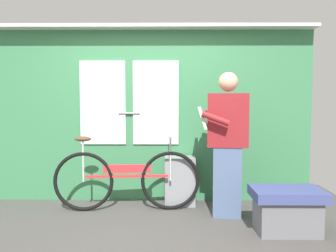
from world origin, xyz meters
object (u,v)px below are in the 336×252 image
object	(u,v)px
bicycle_near_door	(127,179)
bench_seat_corner	(287,209)
trash_bin_by_wall	(180,181)
passenger_reading_newspaper	(227,141)

from	to	relation	value
bicycle_near_door	bench_seat_corner	distance (m)	1.84
bicycle_near_door	bench_seat_corner	world-z (taller)	bicycle_near_door
trash_bin_by_wall	bench_seat_corner	bearing A→B (deg)	-41.08
bicycle_near_door	passenger_reading_newspaper	world-z (taller)	passenger_reading_newspaper
trash_bin_by_wall	bicycle_near_door	bearing A→B (deg)	-159.53
bicycle_near_door	trash_bin_by_wall	xyz separation A→B (m)	(0.66, 0.24, -0.08)
bicycle_near_door	passenger_reading_newspaper	distance (m)	1.29
passenger_reading_newspaper	trash_bin_by_wall	xyz separation A→B (m)	(-0.52, 0.44, -0.56)
bicycle_near_door	trash_bin_by_wall	bearing A→B (deg)	17.23
bench_seat_corner	passenger_reading_newspaper	bearing A→B (deg)	138.25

